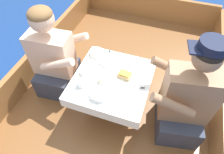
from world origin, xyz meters
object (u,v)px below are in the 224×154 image
at_px(person_starboard, 185,102).
at_px(coffee_cup_port, 131,60).
at_px(coffee_cup_starboard, 81,83).
at_px(sandwich, 125,75).
at_px(tin_can, 102,80).
at_px(person_port, 54,60).

distance_m(person_starboard, coffee_cup_port, 0.60).
relative_size(person_starboard, coffee_cup_starboard, 10.72).
bearing_deg(person_starboard, sandwich, -17.91).
bearing_deg(person_starboard, coffee_cup_port, -36.99).
distance_m(sandwich, coffee_cup_starboard, 0.38).
distance_m(person_starboard, tin_can, 0.71).
distance_m(sandwich, coffee_cup_port, 0.20).
bearing_deg(tin_can, coffee_cup_port, 60.67).
distance_m(person_starboard, sandwich, 0.54).
xyz_separation_m(coffee_cup_port, coffee_cup_starboard, (-0.32, -0.40, 0.00)).
bearing_deg(coffee_cup_starboard, person_port, 149.95).
distance_m(coffee_cup_port, coffee_cup_starboard, 0.52).
bearing_deg(person_starboard, person_port, -15.17).
distance_m(coffee_cup_starboard, tin_can, 0.18).
bearing_deg(coffee_cup_port, tin_can, -119.33).
bearing_deg(person_starboard, tin_can, -7.04).
bearing_deg(sandwich, coffee_cup_port, 89.74).
xyz_separation_m(person_port, tin_can, (0.56, -0.14, 0.08)).
xyz_separation_m(sandwich, coffee_cup_starboard, (-0.32, -0.21, -0.00)).
bearing_deg(coffee_cup_starboard, tin_can, 32.57).
xyz_separation_m(coffee_cup_port, tin_can, (-0.17, -0.31, -0.00)).
height_order(sandwich, coffee_cup_starboard, coffee_cup_starboard).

